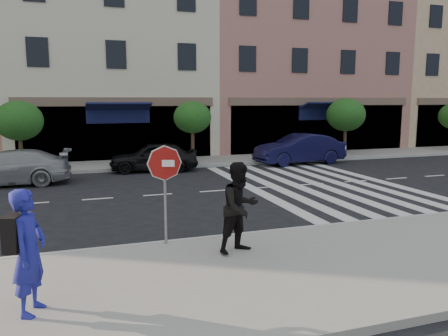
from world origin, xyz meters
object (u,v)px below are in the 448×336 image
(stop_sign, at_px, (165,172))
(car_far_mid, at_px, (154,157))
(car_far_left, at_px, (7,168))
(photographer, at_px, (29,252))
(walker, at_px, (240,207))
(car_far_right, at_px, (299,149))

(stop_sign, xyz_separation_m, car_far_mid, (1.53, 10.77, -1.06))
(car_far_left, bearing_deg, car_far_mid, 108.42)
(photographer, height_order, walker, walker)
(walker, relative_size, car_far_mid, 0.47)
(walker, bearing_deg, car_far_mid, 68.94)
(photographer, bearing_deg, walker, -49.49)
(car_far_left, xyz_separation_m, car_far_mid, (5.88, 1.50, 0.01))
(stop_sign, bearing_deg, car_far_left, 132.14)
(stop_sign, bearing_deg, photographer, -118.21)
(photographer, distance_m, car_far_mid, 13.79)
(car_far_mid, xyz_separation_m, car_far_right, (7.44, -0.02, 0.09))
(walker, height_order, car_far_mid, walker)
(photographer, relative_size, walker, 1.00)
(walker, xyz_separation_m, car_far_right, (7.63, 11.70, -0.32))
(stop_sign, xyz_separation_m, walker, (1.35, -0.96, -0.66))
(walker, relative_size, car_far_right, 0.40)
(car_far_left, distance_m, car_far_right, 13.40)
(stop_sign, relative_size, car_far_left, 0.47)
(stop_sign, distance_m, car_far_mid, 10.93)
(photographer, bearing_deg, car_far_right, -21.61)
(walker, bearing_deg, car_far_right, 36.75)
(car_far_left, bearing_deg, car_far_right, 100.44)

